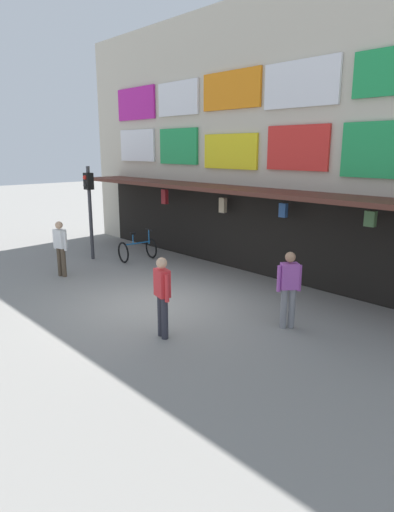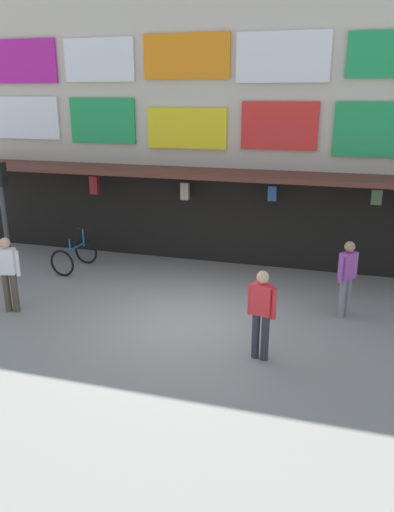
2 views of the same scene
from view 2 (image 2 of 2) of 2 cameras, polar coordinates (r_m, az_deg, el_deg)
ground_plane at (r=10.50m, az=-1.05°, el=-7.53°), size 80.00×80.00×0.00m
shopfront at (r=13.90m, az=4.61°, el=15.69°), size 18.00×2.60×8.00m
traffic_light_near at (r=13.21m, az=-21.59°, el=6.38°), size 0.29×0.33×3.20m
bicycle_parked at (r=13.76m, az=-13.94°, el=0.03°), size 0.83×1.22×1.05m
pedestrian_in_white at (r=11.36m, az=-20.94°, el=-1.58°), size 0.52×0.30×1.68m
pedestrian_in_blue at (r=10.82m, az=16.90°, el=-2.11°), size 0.39×0.44×1.68m
pedestrian_in_red at (r=8.78m, az=7.45°, el=-6.22°), size 0.52×0.30×1.68m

